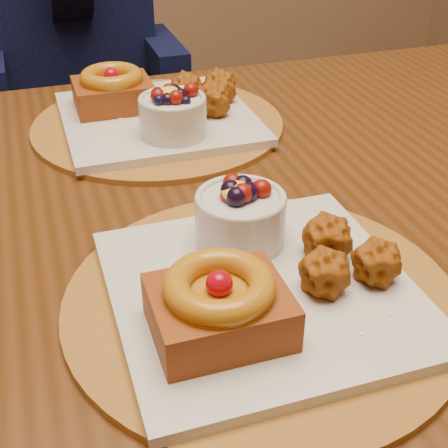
{
  "coord_description": "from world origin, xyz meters",
  "views": [
    {
      "loc": [
        -0.2,
        -0.77,
        1.14
      ],
      "look_at": [
        -0.04,
        -0.29,
        0.82
      ],
      "focal_mm": 50.0,
      "sensor_mm": 36.0,
      "label": 1
    }
  ],
  "objects": [
    {
      "name": "dining_table",
      "position": [
        -0.02,
        -0.12,
        0.68
      ],
      "size": [
        1.6,
        0.9,
        0.76
      ],
      "color": "#3C200B",
      "rests_on": "ground"
    },
    {
      "name": "place_setting_near",
      "position": [
        -0.02,
        -0.33,
        0.78
      ],
      "size": [
        0.38,
        0.38,
        0.09
      ],
      "color": "brown",
      "rests_on": "dining_table"
    },
    {
      "name": "place_setting_far",
      "position": [
        -0.02,
        0.1,
        0.78
      ],
      "size": [
        0.38,
        0.38,
        0.09
      ],
      "color": "brown",
      "rests_on": "dining_table"
    },
    {
      "name": "chair_far",
      "position": [
        -0.12,
        0.85,
        0.47
      ],
      "size": [
        0.52,
        0.52,
        0.85
      ],
      "rotation": [
        0.0,
        0.0,
        -0.33
      ],
      "color": "black",
      "rests_on": "ground"
    },
    {
      "name": "diner",
      "position": [
        -0.08,
        0.78,
        0.8
      ],
      "size": [
        0.46,
        0.46,
        0.75
      ],
      "rotation": [
        0.0,
        0.0,
        -0.01
      ],
      "color": "black",
      "rests_on": "ground"
    }
  ]
}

